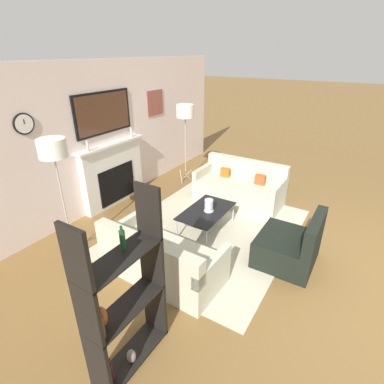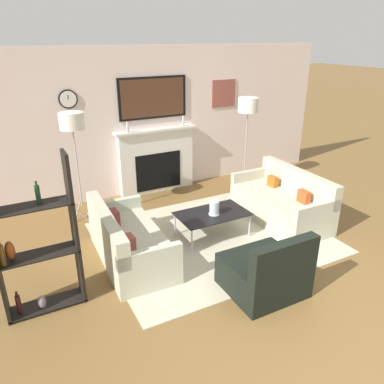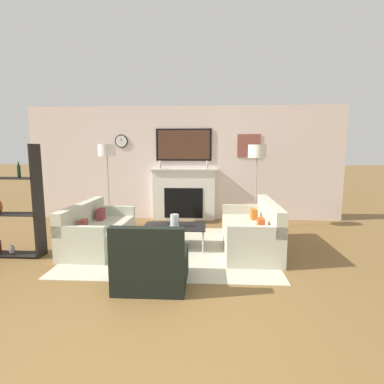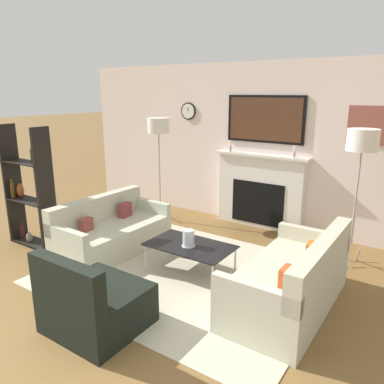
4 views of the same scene
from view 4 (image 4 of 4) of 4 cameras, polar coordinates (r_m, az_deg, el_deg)
fireplace_wall at (r=6.32m, az=10.94°, el=5.79°), size 7.53×0.28×2.70m
area_rug at (r=4.81m, az=-0.75°, el=-12.43°), size 3.26×2.69×0.01m
couch_left at (r=5.50m, az=-12.25°, el=-6.09°), size 0.85×1.67×0.77m
couch_right at (r=4.16m, az=14.88°, el=-13.21°), size 0.85×1.72×0.83m
armchair at (r=3.84m, az=-14.73°, el=-16.20°), size 0.86×0.81×0.82m
coffee_table at (r=4.68m, az=-0.31°, el=-8.33°), size 1.06×0.63×0.39m
hurricane_candle at (r=4.60m, az=-0.54°, el=-7.19°), size 0.17×0.17×0.21m
floor_lamp_left at (r=6.45m, az=-5.12°, el=9.77°), size 0.37×0.37×1.80m
floor_lamp_right at (r=5.10m, az=24.56°, el=6.90°), size 0.38×0.38×1.79m
shelf_unit at (r=5.94m, az=-23.68°, el=-0.02°), size 0.84×0.28×1.77m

